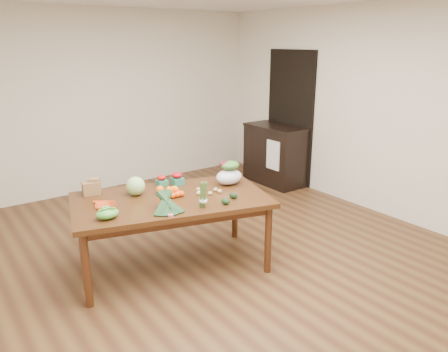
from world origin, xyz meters
TOP-DOWN VIEW (x-y plane):
  - floor at (0.00, 0.00)m, footprint 6.00×6.00m
  - room_walls at (0.00, 0.00)m, footprint 5.02×6.02m
  - dining_table at (-0.50, 0.17)m, footprint 2.09×1.51m
  - doorway_dark at (2.48, 1.60)m, footprint 0.02×1.00m
  - cabinet at (2.22, 1.64)m, footprint 0.52×1.02m
  - dish_towel at (1.96, 1.40)m, footprint 0.02×0.28m
  - paper_bag at (-1.09, 0.73)m, footprint 0.26×0.24m
  - cabbage at (-0.74, 0.44)m, footprint 0.19×0.19m
  - strawberry_basket_a at (-0.39, 0.56)m, footprint 0.12×0.12m
  - strawberry_basket_b at (-0.24, 0.49)m, footprint 0.14×0.14m
  - orange_a at (-0.53, 0.33)m, footprint 0.08×0.08m
  - orange_b at (-0.45, 0.29)m, footprint 0.07×0.07m
  - orange_c at (-0.42, 0.23)m, footprint 0.09×0.09m
  - mandarin_cluster at (-0.44, 0.18)m, footprint 0.22×0.22m
  - carrots at (-1.09, 0.34)m, footprint 0.27×0.27m
  - snap_pea_bag at (-1.20, 0.03)m, footprint 0.20×0.15m
  - kale_bunch at (-0.71, -0.16)m, footprint 0.41×0.47m
  - asparagus_bundle at (-0.38, -0.23)m, footprint 0.11×0.13m
  - potato_a at (-0.23, 0.07)m, footprint 0.05×0.05m
  - potato_b at (-0.14, 0.00)m, footprint 0.05×0.04m
  - potato_c at (-0.04, 0.06)m, footprint 0.05×0.04m
  - potato_d at (-0.17, 0.18)m, footprint 0.04×0.04m
  - potato_e at (-0.03, -0.00)m, footprint 0.05×0.04m
  - avocado_a at (-0.17, -0.29)m, footprint 0.09×0.11m
  - avocado_b at (-0.01, -0.21)m, footprint 0.08×0.10m
  - salad_bag at (0.22, 0.18)m, footprint 0.35×0.30m

SIDE VIEW (x-z plane):
  - floor at x=0.00m, z-range 0.00..0.00m
  - dining_table at x=-0.50m, z-range 0.00..0.75m
  - cabinet at x=2.22m, z-range 0.00..0.94m
  - dish_towel at x=1.96m, z-range 0.33..0.78m
  - carrots at x=-1.09m, z-range 0.75..0.78m
  - potato_d at x=-0.17m, z-range 0.75..0.79m
  - potato_b at x=-0.14m, z-range 0.75..0.79m
  - potato_e at x=-0.03m, z-range 0.75..0.79m
  - potato_c at x=-0.04m, z-range 0.75..0.79m
  - potato_a at x=-0.23m, z-range 0.75..0.79m
  - avocado_b at x=-0.01m, z-range 0.75..0.81m
  - avocado_a at x=-0.17m, z-range 0.75..0.81m
  - orange_b at x=-0.45m, z-range 0.75..0.82m
  - orange_a at x=-0.53m, z-range 0.75..0.83m
  - orange_c at x=-0.42m, z-range 0.75..0.84m
  - strawberry_basket_a at x=-0.39m, z-range 0.75..0.84m
  - snap_pea_bag at x=-1.20m, z-range 0.75..0.84m
  - mandarin_cluster at x=-0.44m, z-range 0.75..0.85m
  - strawberry_basket_b at x=-0.24m, z-range 0.75..0.86m
  - paper_bag at x=-1.09m, z-range 0.75..0.91m
  - kale_bunch at x=-0.71m, z-range 0.75..0.91m
  - cabbage at x=-0.74m, z-range 0.75..0.94m
  - salad_bag at x=0.22m, z-range 0.75..0.98m
  - asparagus_bundle at x=-0.38m, z-range 0.75..1.00m
  - doorway_dark at x=2.48m, z-range 0.00..2.10m
  - room_walls at x=0.00m, z-range 0.00..2.70m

